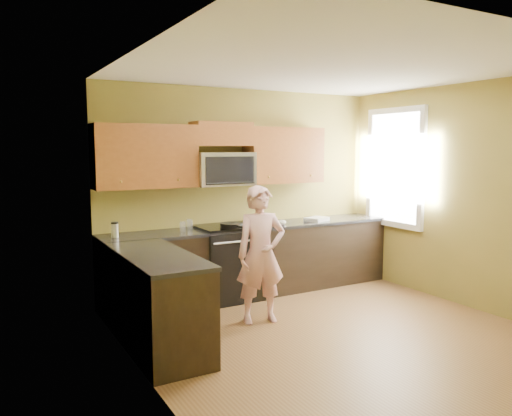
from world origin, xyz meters
TOP-DOWN VIEW (x-y plane):
  - floor at (0.00, 0.00)m, footprint 4.00×4.00m
  - ceiling at (0.00, 0.00)m, footprint 4.00×4.00m
  - wall_back at (0.00, 2.00)m, footprint 4.00×0.00m
  - wall_left at (-2.00, 0.00)m, footprint 0.00×4.00m
  - wall_right at (2.00, 0.00)m, footprint 0.00×4.00m
  - cabinet_back_run at (0.00, 1.70)m, footprint 4.00×0.60m
  - cabinet_left_run at (-1.70, 0.60)m, footprint 0.60×1.60m
  - countertop_back at (0.00, 1.69)m, footprint 4.00×0.62m
  - countertop_left at (-1.69, 0.60)m, footprint 0.62×1.60m
  - stove at (-0.40, 1.68)m, footprint 0.76×0.65m
  - microwave at (-0.40, 1.80)m, footprint 0.76×0.40m
  - upper_cab_left at (-1.39, 1.83)m, footprint 1.22×0.33m
  - upper_cab_right at (0.54, 1.83)m, footprint 1.12×0.33m
  - upper_cab_over_mw at (-0.40, 1.83)m, footprint 0.76×0.33m
  - window at (1.98, 1.20)m, footprint 0.06×1.06m
  - woman at (-0.46, 0.73)m, footprint 0.62×0.47m
  - frying_pan at (-0.44, 1.49)m, footprint 0.32×0.51m
  - butter_tub at (0.04, 1.70)m, footprint 0.14×0.14m
  - toast_slice at (0.26, 1.61)m, footprint 0.11×0.11m
  - napkin_a at (0.15, 1.45)m, footprint 0.11×0.12m
  - napkin_b at (0.33, 1.55)m, footprint 0.13×0.14m
  - dish_towel at (0.95, 1.61)m, footprint 0.36×0.33m
  - travel_mug at (-1.81, 1.69)m, footprint 0.10×0.10m
  - glass_b at (-1.00, 1.69)m, footprint 0.07×0.07m
  - glass_c at (-0.84, 1.85)m, footprint 0.09×0.09m

SIDE VIEW (x-z plane):
  - floor at x=0.00m, z-range 0.00..0.00m
  - cabinet_back_run at x=0.00m, z-range 0.00..0.88m
  - cabinet_left_run at x=-1.70m, z-range 0.00..0.88m
  - stove at x=-0.40m, z-range 0.00..0.95m
  - woman at x=-0.46m, z-range 0.00..1.52m
  - countertop_back at x=0.00m, z-range 0.88..0.92m
  - countertop_left at x=-1.69m, z-range 0.88..0.92m
  - butter_tub at x=0.04m, z-range 0.88..0.96m
  - travel_mug at x=-1.81m, z-range 0.83..1.01m
  - toast_slice at x=0.26m, z-range 0.92..0.93m
  - dish_towel at x=0.95m, z-range 0.92..0.97m
  - frying_pan at x=-0.44m, z-range 0.92..0.98m
  - napkin_a at x=0.15m, z-range 0.92..0.98m
  - napkin_b at x=0.33m, z-range 0.92..0.99m
  - glass_b at x=-1.00m, z-range 0.92..1.04m
  - glass_c at x=-0.84m, z-range 0.92..1.04m
  - wall_back at x=0.00m, z-range -0.65..3.35m
  - wall_left at x=-2.00m, z-range -0.65..3.35m
  - wall_right at x=2.00m, z-range -0.65..3.35m
  - microwave at x=-0.40m, z-range 1.24..1.66m
  - upper_cab_left at x=-1.39m, z-range 1.07..1.82m
  - upper_cab_right at x=0.54m, z-range 1.07..1.82m
  - window at x=1.98m, z-range 0.82..2.48m
  - upper_cab_over_mw at x=-0.40m, z-range 1.95..2.25m
  - ceiling at x=0.00m, z-range 2.70..2.70m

